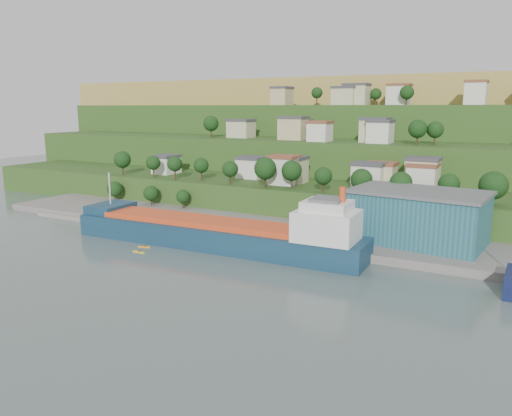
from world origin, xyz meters
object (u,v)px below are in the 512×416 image
Objects in this scene: warehouse at (418,216)px; cargo_ship_near at (222,235)px; kayak_orange at (144,246)px; caravan at (116,211)px.

cargo_ship_near is at bearing -147.37° from warehouse.
kayak_orange is (-17.32, -8.85, -2.94)m from cargo_ship_near.
warehouse is 67.58m from kayak_orange.
warehouse reaches higher than caravan.
cargo_ship_near is 46.51m from caravan.
cargo_ship_near is at bearing 7.92° from kayak_orange.
warehouse reaches higher than kayak_orange.
kayak_orange is (-59.99, -30.00, -8.20)m from warehouse.
warehouse is (42.67, 21.15, 5.26)m from cargo_ship_near.
cargo_ship_near is 11.44× the size of caravan.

